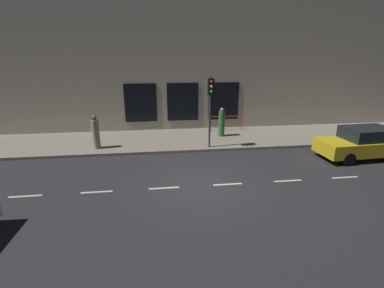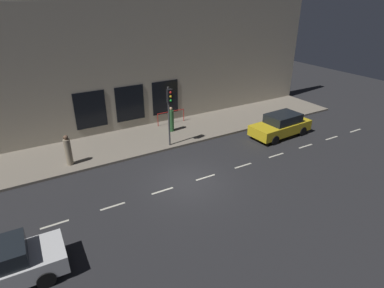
{
  "view_description": "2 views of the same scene",
  "coord_description": "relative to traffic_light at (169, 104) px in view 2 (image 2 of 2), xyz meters",
  "views": [
    {
      "loc": [
        -10.05,
        1.77,
        5.1
      ],
      "look_at": [
        1.42,
        0.29,
        1.34
      ],
      "focal_mm": 26.03,
      "sensor_mm": 36.0,
      "label": 1
    },
    {
      "loc": [
        -12.69,
        7.29,
        9.17
      ],
      "look_at": [
        1.98,
        -1.31,
        1.14
      ],
      "focal_mm": 30.17,
      "sensor_mm": 36.0,
      "label": 2
    }
  ],
  "objects": [
    {
      "name": "building_facade",
      "position": [
        4.51,
        1.06,
        1.42
      ],
      "size": [
        0.65,
        32.0,
        8.78
      ],
      "color": "#B2A893",
      "rests_on": "ground"
    },
    {
      "name": "pedestrian_1",
      "position": [
        0.7,
        6.15,
        -1.96
      ],
      "size": [
        0.47,
        0.47,
        1.82
      ],
      "rotation": [
        0.0,
        0.0,
        0.26
      ],
      "color": "gray",
      "rests_on": "sidewalk"
    },
    {
      "name": "pedestrian_0",
      "position": [
        2.16,
        -1.16,
        -1.99
      ],
      "size": [
        0.39,
        0.39,
        1.79
      ],
      "rotation": [
        0.0,
        0.0,
        0.01
      ],
      "color": "#336B38",
      "rests_on": "sidewalk"
    },
    {
      "name": "ground_plane",
      "position": [
        -4.29,
        1.06,
        -2.96
      ],
      "size": [
        60.0,
        60.0,
        0.0
      ],
      "primitive_type": "plane",
      "color": "#28282B"
    },
    {
      "name": "parked_car_0",
      "position": [
        -2.14,
        -7.52,
        -2.17
      ],
      "size": [
        2.07,
        4.53,
        1.58
      ],
      "rotation": [
        0.0,
        0.0,
        0.05
      ],
      "color": "gold",
      "rests_on": "ground"
    },
    {
      "name": "traffic_light",
      "position": [
        0.0,
        0.0,
        0.0
      ],
      "size": [
        0.46,
        0.32,
        3.86
      ],
      "color": "#424244",
      "rests_on": "sidewalk"
    },
    {
      "name": "sidewalk",
      "position": [
        1.96,
        1.06,
        -2.88
      ],
      "size": [
        4.5,
        32.0,
        0.15
      ],
      "color": "gray",
      "rests_on": "ground"
    },
    {
      "name": "red_railing",
      "position": [
        3.47,
        -1.81,
        -2.08
      ],
      "size": [
        0.05,
        2.22,
        0.97
      ],
      "color": "red",
      "rests_on": "sidewalk"
    },
    {
      "name": "lane_centre_line",
      "position": [
        -4.29,
        0.06,
        -2.96
      ],
      "size": [
        0.12,
        27.2,
        0.01
      ],
      "color": "beige",
      "rests_on": "ground"
    }
  ]
}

